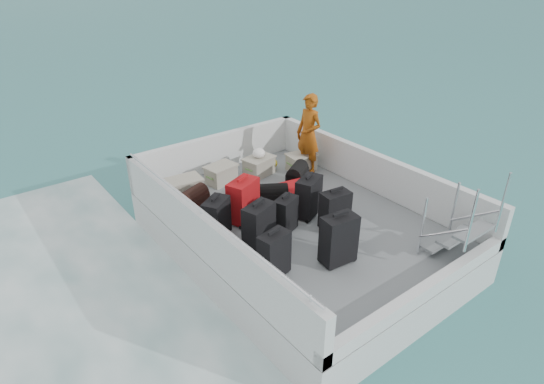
{
  "coord_description": "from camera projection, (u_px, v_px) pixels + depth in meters",
  "views": [
    {
      "loc": [
        -4.19,
        -4.76,
        4.44
      ],
      "look_at": [
        -0.23,
        0.39,
        1.0
      ],
      "focal_mm": 30.0,
      "sensor_mm": 36.0,
      "label": 1
    }
  ],
  "objects": [
    {
      "name": "suitcase_3",
      "position": [
        339.0,
        240.0,
        6.15
      ],
      "size": [
        0.51,
        0.34,
        0.73
      ],
      "primitive_type": "cube",
      "rotation": [
        0.0,
        0.0,
        -0.13
      ],
      "color": "black",
      "rests_on": "deck"
    },
    {
      "name": "crate_1",
      "position": [
        221.0,
        175.0,
        8.43
      ],
      "size": [
        0.58,
        0.44,
        0.32
      ],
      "primitive_type": "cube",
      "rotation": [
        0.0,
        0.0,
        0.17
      ],
      "color": "#A6A290",
      "rests_on": "deck"
    },
    {
      "name": "suitcase_5",
      "position": [
        243.0,
        201.0,
        7.14
      ],
      "size": [
        0.58,
        0.47,
        0.7
      ],
      "primitive_type": "cube",
      "rotation": [
        0.0,
        0.0,
        0.38
      ],
      "color": "maroon",
      "rests_on": "deck"
    },
    {
      "name": "deck",
      "position": [
        298.0,
        218.0,
        7.38
      ],
      "size": [
        3.3,
        4.7,
        0.02
      ],
      "primitive_type": "cube",
      "color": "slate",
      "rests_on": "ferry_hull"
    },
    {
      "name": "crate_2",
      "position": [
        259.0,
        167.0,
        8.73
      ],
      "size": [
        0.61,
        0.48,
        0.33
      ],
      "primitive_type": "cube",
      "rotation": [
        0.0,
        0.0,
        0.21
      ],
      "color": "#A6A290",
      "rests_on": "deck"
    },
    {
      "name": "duffel_2",
      "position": [
        297.0,
        177.0,
        8.34
      ],
      "size": [
        0.57,
        0.51,
        0.32
      ],
      "primitive_type": null,
      "rotation": [
        0.0,
        0.0,
        0.55
      ],
      "color": "black",
      "rests_on": "deck"
    },
    {
      "name": "yellow_bag",
      "position": [
        271.0,
        163.0,
        8.99
      ],
      "size": [
        0.28,
        0.26,
        0.22
      ],
      "primitive_type": "ellipsoid",
      "color": "yellow",
      "rests_on": "deck"
    },
    {
      "name": "suitcase_1",
      "position": [
        259.0,
        227.0,
        6.47
      ],
      "size": [
        0.53,
        0.39,
        0.7
      ],
      "primitive_type": "cube",
      "rotation": [
        0.0,
        0.0,
        0.29
      ],
      "color": "black",
      "rests_on": "deck"
    },
    {
      "name": "passenger",
      "position": [
        309.0,
        134.0,
        8.58
      ],
      "size": [
        0.41,
        0.6,
        1.54
      ],
      "primitive_type": "imported",
      "rotation": [
        0.0,
        0.0,
        -1.49
      ],
      "color": "orange",
      "rests_on": "deck"
    },
    {
      "name": "suitcase_2",
      "position": [
        217.0,
        219.0,
        6.73
      ],
      "size": [
        0.51,
        0.45,
        0.63
      ],
      "primitive_type": "cube",
      "rotation": [
        0.0,
        0.0,
        0.54
      ],
      "color": "black",
      "rests_on": "deck"
    },
    {
      "name": "suitcase_4",
      "position": [
        286.0,
        215.0,
        6.88
      ],
      "size": [
        0.44,
        0.35,
        0.58
      ],
      "primitive_type": "cube",
      "rotation": [
        0.0,
        0.0,
        0.35
      ],
      "color": "black",
      "rests_on": "deck"
    },
    {
      "name": "crate_3",
      "position": [
        301.0,
        163.0,
        8.91
      ],
      "size": [
        0.56,
        0.43,
        0.31
      ],
      "primitive_type": "cube",
      "rotation": [
        0.0,
        0.0,
        -0.14
      ],
      "color": "#A6A290",
      "rests_on": "deck"
    },
    {
      "name": "ferry_hull",
      "position": [
        297.0,
        234.0,
        7.52
      ],
      "size": [
        3.6,
        5.0,
        0.6
      ],
      "primitive_type": "cube",
      "color": "silver",
      "rests_on": "ground"
    },
    {
      "name": "suitcase_8",
      "position": [
        296.0,
        193.0,
        7.84
      ],
      "size": [
        0.77,
        0.58,
        0.28
      ],
      "primitive_type": "cube",
      "rotation": [
        0.0,
        0.0,
        1.4
      ],
      "color": "maroon",
      "rests_on": "deck"
    },
    {
      "name": "suitcase_0",
      "position": [
        274.0,
        255.0,
        5.91
      ],
      "size": [
        0.46,
        0.31,
        0.65
      ],
      "primitive_type": "cube",
      "rotation": [
        0.0,
        0.0,
        0.17
      ],
      "color": "black",
      "rests_on": "deck"
    },
    {
      "name": "deck_fittings",
      "position": [
        328.0,
        199.0,
        7.16
      ],
      "size": [
        3.6,
        5.0,
        0.9
      ],
      "color": "silver",
      "rests_on": "deck"
    },
    {
      "name": "suitcase_6",
      "position": [
        335.0,
        210.0,
        6.97
      ],
      "size": [
        0.47,
        0.32,
        0.62
      ],
      "primitive_type": "cube",
      "rotation": [
        0.0,
        0.0,
        -0.13
      ],
      "color": "black",
      "rests_on": "deck"
    },
    {
      "name": "white_bag",
      "position": [
        259.0,
        155.0,
        8.61
      ],
      "size": [
        0.24,
        0.24,
        0.18
      ],
      "primitive_type": "ellipsoid",
      "color": "white",
      "rests_on": "crate_2"
    },
    {
      "name": "crate_0",
      "position": [
        185.0,
        189.0,
        7.91
      ],
      "size": [
        0.59,
        0.44,
        0.33
      ],
      "primitive_type": "cube",
      "rotation": [
        0.0,
        0.0,
        -0.11
      ],
      "color": "#A6A290",
      "rests_on": "deck"
    },
    {
      "name": "duffel_1",
      "position": [
        272.0,
        198.0,
        7.63
      ],
      "size": [
        0.61,
        0.53,
        0.32
      ],
      "primitive_type": null,
      "rotation": [
        0.0,
        0.0,
        -0.55
      ],
      "color": "black",
      "rests_on": "deck"
    },
    {
      "name": "suitcase_7",
      "position": [
        309.0,
        197.0,
        7.29
      ],
      "size": [
        0.55,
        0.44,
        0.67
      ],
      "primitive_type": "cube",
      "rotation": [
        0.0,
        0.0,
        0.41
      ],
      "color": "black",
      "rests_on": "deck"
    },
    {
      "name": "duffel_0",
      "position": [
        194.0,
        202.0,
        7.5
      ],
      "size": [
        0.56,
        0.46,
        0.32
      ],
      "primitive_type": null,
      "rotation": [
        0.0,
        0.0,
        0.37
      ],
      "color": "black",
      "rests_on": "deck"
    },
    {
      "name": "ground",
      "position": [
        297.0,
        249.0,
        7.66
      ],
      "size": [
        160.0,
        160.0,
        0.0
      ],
      "primitive_type": "plane",
      "color": "#1C6264",
      "rests_on": "ground"
    }
  ]
}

